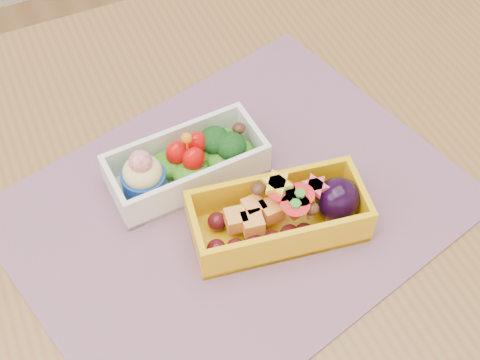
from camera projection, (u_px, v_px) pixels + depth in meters
name	position (u px, v px, depth m)	size (l,w,h in m)	color
table	(258.00, 249.00, 0.82)	(1.20, 0.80, 0.75)	brown
placemat	(236.00, 207.00, 0.74)	(0.47, 0.36, 0.00)	gray
bento_white	(185.00, 164.00, 0.74)	(0.18, 0.09, 0.07)	white
bento_yellow	(282.00, 215.00, 0.70)	(0.19, 0.11, 0.06)	yellow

